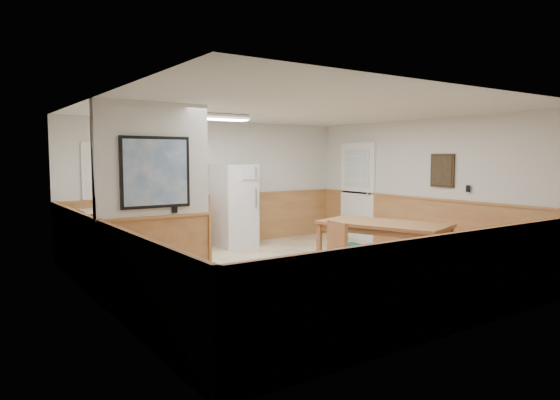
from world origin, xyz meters
TOP-DOWN VIEW (x-y plane):
  - ground at (0.00, 0.00)m, footprint 6.00×6.00m
  - ceiling at (0.00, 0.00)m, footprint 6.00×6.00m
  - back_wall at (0.00, 3.00)m, footprint 6.00×0.02m
  - right_wall at (3.00, 0.00)m, footprint 0.02×6.00m
  - left_wall at (-3.00, 0.00)m, footprint 0.02×6.00m
  - wainscot_back at (0.00, 2.98)m, footprint 6.00×0.04m
  - wainscot_right at (2.98, 0.00)m, footprint 0.04×6.00m
  - wainscot_left at (-2.98, 0.00)m, footprint 0.04×6.00m
  - partition_wall at (-2.25, 0.19)m, footprint 1.50×0.20m
  - kitchen_counter at (-1.21, 2.68)m, footprint 2.20×0.61m
  - exterior_door at (2.96, 1.90)m, footprint 0.07×1.02m
  - kitchen_window at (-2.10, 2.98)m, footprint 0.80×0.04m
  - wall_painting at (2.97, -0.30)m, footprint 0.04×0.50m
  - fluorescent_fixture at (-0.80, 1.30)m, footprint 1.20×0.30m
  - refrigerator at (0.31, 2.63)m, footprint 0.77×0.75m
  - dining_table at (1.30, -0.48)m, footprint 1.60×2.21m
  - dining_bench at (2.80, -0.46)m, footprint 0.33×1.48m
  - dining_chair at (0.37, -0.56)m, footprint 0.74×0.55m
  - fire_extinguisher at (-0.53, 2.65)m, footprint 0.13×0.13m
  - soap_bottle at (-2.13, 2.64)m, footprint 0.10×0.10m

SIDE VIEW (x-z plane):
  - ground at x=0.00m, z-range 0.00..0.00m
  - dining_bench at x=2.80m, z-range 0.11..0.56m
  - kitchen_counter at x=-1.21m, z-range -0.04..0.96m
  - dining_chair at x=0.37m, z-range 0.07..0.92m
  - wainscot_back at x=0.00m, z-range 0.00..1.00m
  - wainscot_right at x=2.98m, z-range 0.00..1.00m
  - wainscot_left at x=-2.98m, z-range 0.00..1.00m
  - dining_table at x=1.30m, z-range 0.29..1.04m
  - refrigerator at x=0.31m, z-range 0.00..1.65m
  - soap_bottle at x=-2.13m, z-range 0.90..1.14m
  - exterior_door at x=2.96m, z-range -0.02..2.13m
  - fire_extinguisher at x=-0.53m, z-range 0.87..1.31m
  - partition_wall at x=-2.25m, z-range -0.02..2.48m
  - back_wall at x=0.00m, z-range 0.00..2.50m
  - right_wall at x=3.00m, z-range 0.00..2.50m
  - left_wall at x=-3.00m, z-range 0.00..2.50m
  - kitchen_window at x=-2.10m, z-range 1.05..2.05m
  - wall_painting at x=2.97m, z-range 1.25..1.85m
  - fluorescent_fixture at x=-0.80m, z-range 2.40..2.49m
  - ceiling at x=0.00m, z-range 2.49..2.51m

